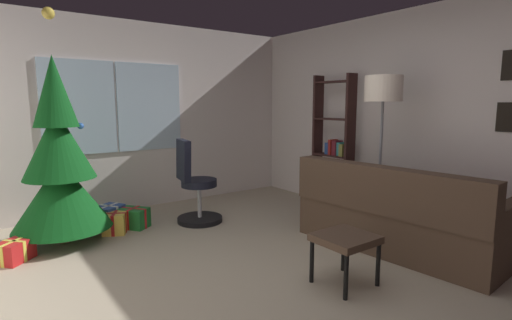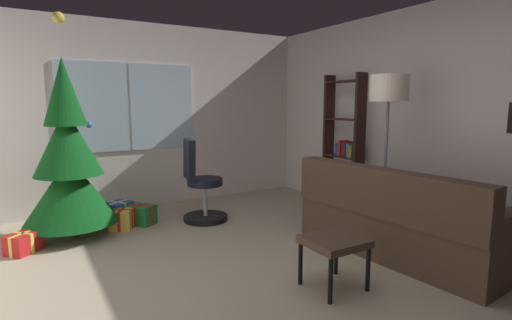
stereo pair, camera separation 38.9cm
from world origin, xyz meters
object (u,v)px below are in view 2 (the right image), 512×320
object	(u,v)px
couch	(422,223)
holiday_tree	(69,165)
footstool	(334,245)
gift_box_green	(141,215)
gift_box_gold	(122,219)
gift_box_blue	(118,213)
office_chair	(201,189)
bookshelf	(343,152)
gift_box_red	(24,243)
floor_lamp	(389,98)

from	to	relation	value
couch	holiday_tree	distance (m)	3.77
footstool	gift_box_green	size ratio (longest dim) A/B	1.10
gift_box_gold	gift_box_blue	xyz separation A→B (m)	(0.01, 0.26, 0.01)
office_chair	bookshelf	world-z (taller)	bookshelf
footstool	holiday_tree	world-z (taller)	holiday_tree
gift_box_green	footstool	bearing A→B (deg)	-70.01
footstool	couch	bearing A→B (deg)	5.43
gift_box_gold	couch	bearing A→B (deg)	-43.54
gift_box_red	gift_box_gold	xyz separation A→B (m)	(1.00, 0.26, 0.02)
gift_box_green	bookshelf	world-z (taller)	bookshelf
footstool	floor_lamp	distance (m)	1.86
couch	office_chair	distance (m)	2.58
couch	gift_box_gold	xyz separation A→B (m)	(-2.41, 2.29, -0.18)
couch	holiday_tree	bearing A→B (deg)	141.72
gift_box_red	bookshelf	world-z (taller)	bookshelf
office_chair	floor_lamp	world-z (taller)	floor_lamp
gift_box_green	floor_lamp	size ratio (longest dim) A/B	0.23
gift_box_green	office_chair	distance (m)	0.80
gift_box_gold	bookshelf	world-z (taller)	bookshelf
holiday_tree	bookshelf	distance (m)	3.42
bookshelf	couch	bearing A→B (deg)	-104.58
office_chair	floor_lamp	xyz separation A→B (m)	(1.50, -1.59, 1.12)
gift_box_blue	bookshelf	xyz separation A→B (m)	(2.81, -0.97, 0.68)
footstool	holiday_tree	size ratio (longest dim) A/B	0.19
holiday_tree	gift_box_blue	distance (m)	0.90
gift_box_gold	office_chair	distance (m)	1.00
holiday_tree	floor_lamp	world-z (taller)	holiday_tree
gift_box_gold	bookshelf	xyz separation A→B (m)	(2.82, -0.72, 0.70)
gift_box_gold	bookshelf	distance (m)	2.99
bookshelf	office_chair	bearing A→B (deg)	163.92
office_chair	footstool	bearing A→B (deg)	-84.67
holiday_tree	gift_box_gold	size ratio (longest dim) A/B	7.31
gift_box_red	gift_box_blue	distance (m)	1.14
gift_box_gold	gift_box_red	bearing A→B (deg)	-165.32
gift_box_blue	office_chair	xyz separation A→B (m)	(0.93, -0.43, 0.28)
holiday_tree	footstool	bearing A→B (deg)	-55.53
footstool	holiday_tree	xyz separation A→B (m)	(-1.67, 2.43, 0.45)
gift_box_green	office_chair	xyz separation A→B (m)	(0.70, -0.25, 0.30)
bookshelf	floor_lamp	world-z (taller)	bookshelf
gift_box_gold	office_chair	size ratio (longest dim) A/B	0.32
gift_box_red	office_chair	xyz separation A→B (m)	(1.94, 0.09, 0.32)
couch	gift_box_blue	bearing A→B (deg)	133.25
footstool	floor_lamp	xyz separation A→B (m)	(1.29, 0.64, 1.18)
gift_box_gold	floor_lamp	xyz separation A→B (m)	(2.44, -1.77, 1.42)
floor_lamp	gift_box_green	bearing A→B (deg)	139.99
couch	bookshelf	world-z (taller)	bookshelf
office_chair	couch	bearing A→B (deg)	-55.20
couch	bookshelf	xyz separation A→B (m)	(0.41, 1.57, 0.51)
footstool	holiday_tree	distance (m)	2.98
couch	gift_box_red	world-z (taller)	couch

